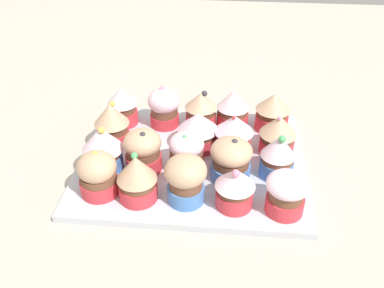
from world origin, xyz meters
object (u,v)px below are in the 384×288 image
(cupcake_13, at_px, (231,159))
(cupcake_2, at_px, (103,147))
(cupcake_0, at_px, (122,105))
(cupcake_12, at_px, (234,133))
(cupcake_15, at_px, (273,111))
(cupcake_17, at_px, (278,156))
(cupcake_1, at_px, (112,123))
(cupcake_4, at_px, (164,107))
(cupcake_8, at_px, (198,130))
(cupcake_9, at_px, (187,152))
(cupcake_18, at_px, (286,193))
(cupcake_14, at_px, (235,187))
(cupcake_7, at_px, (201,109))
(cupcake_16, at_px, (278,134))
(cupcake_11, at_px, (233,108))
(cupcake_5, at_px, (143,150))
(cupcake_6, at_px, (137,177))
(cupcake_10, at_px, (185,178))
(cupcake_3, at_px, (98,174))
(baking_tray, at_px, (192,161))

(cupcake_13, bearing_deg, cupcake_2, -91.53)
(cupcake_0, height_order, cupcake_12, cupcake_12)
(cupcake_0, distance_m, cupcake_15, 0.27)
(cupcake_17, bearing_deg, cupcake_1, -103.19)
(cupcake_2, height_order, cupcake_12, cupcake_2)
(cupcake_4, height_order, cupcake_8, cupcake_4)
(cupcake_9, bearing_deg, cupcake_18, 61.68)
(cupcake_1, relative_size, cupcake_14, 1.15)
(cupcake_7, bearing_deg, cupcake_8, 0.08)
(cupcake_16, bearing_deg, cupcake_11, -135.25)
(cupcake_1, distance_m, cupcake_9, 0.15)
(cupcake_2, distance_m, cupcake_11, 0.25)
(cupcake_5, height_order, cupcake_11, cupcake_5)
(cupcake_5, xyz_separation_m, cupcake_6, (0.07, 0.00, 0.00))
(cupcake_18, bearing_deg, cupcake_6, -92.10)
(cupcake_15, bearing_deg, cupcake_7, -88.57)
(cupcake_2, bearing_deg, cupcake_10, 65.21)
(cupcake_8, relative_size, cupcake_15, 0.97)
(cupcake_6, height_order, cupcake_14, cupcake_6)
(cupcake_16, bearing_deg, cupcake_3, -64.84)
(cupcake_2, distance_m, cupcake_13, 0.20)
(cupcake_15, bearing_deg, cupcake_16, 3.19)
(cupcake_10, xyz_separation_m, cupcake_18, (0.01, 0.14, -0.01))
(baking_tray, xyz_separation_m, cupcake_3, (0.09, -0.13, 0.04))
(cupcake_3, distance_m, cupcake_11, 0.28)
(cupcake_2, xyz_separation_m, cupcake_12, (-0.06, 0.20, -0.00))
(cupcake_12, relative_size, cupcake_18, 1.15)
(cupcake_10, xyz_separation_m, cupcake_14, (0.00, 0.07, -0.01))
(cupcake_5, height_order, cupcake_12, same)
(cupcake_9, distance_m, cupcake_11, 0.15)
(cupcake_2, relative_size, cupcake_8, 1.17)
(cupcake_9, distance_m, cupcake_17, 0.14)
(cupcake_12, bearing_deg, cupcake_6, -47.40)
(cupcake_4, xyz_separation_m, cupcake_15, (-0.01, 0.20, -0.00))
(baking_tray, height_order, cupcake_6, cupcake_6)
(cupcake_1, distance_m, cupcake_17, 0.28)
(cupcake_10, bearing_deg, cupcake_1, -134.02)
(cupcake_1, xyz_separation_m, cupcake_5, (0.07, 0.07, -0.00))
(cupcake_2, distance_m, cupcake_6, 0.09)
(cupcake_9, bearing_deg, cupcake_8, 168.38)
(cupcake_7, xyz_separation_m, cupcake_13, (0.14, 0.06, -0.00))
(cupcake_11, height_order, cupcake_13, same)
(cupcake_10, bearing_deg, cupcake_4, -163.54)
(cupcake_13, bearing_deg, cupcake_5, -93.54)
(cupcake_2, relative_size, cupcake_11, 1.10)
(baking_tray, bearing_deg, cupcake_0, -125.91)
(cupcake_5, xyz_separation_m, cupcake_11, (-0.14, 0.14, 0.00))
(cupcake_1, distance_m, cupcake_5, 0.10)
(cupcake_10, distance_m, cupcake_11, 0.22)
(cupcake_7, distance_m, cupcake_12, 0.10)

